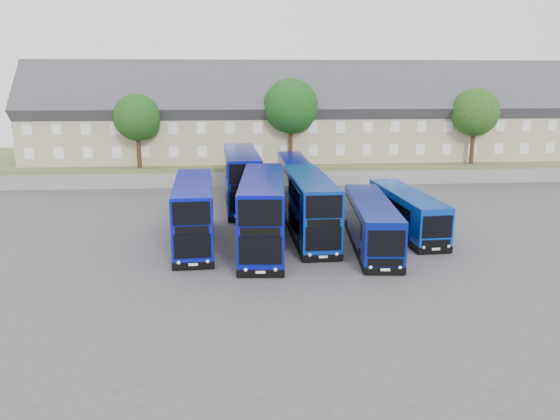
{
  "coord_description": "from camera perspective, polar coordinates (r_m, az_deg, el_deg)",
  "views": [
    {
      "loc": [
        -3.82,
        -32.89,
        11.14
      ],
      "look_at": [
        -0.86,
        4.02,
        2.2
      ],
      "focal_mm": 35.0,
      "sensor_mm": 36.0,
      "label": 1
    }
  ],
  "objects": [
    {
      "name": "dd_front_mid",
      "position": [
        36.46,
        -1.83,
        -0.36
      ],
      "size": [
        3.62,
        12.24,
        4.8
      ],
      "rotation": [
        0.0,
        0.0,
        -0.07
      ],
      "color": "#070D8D",
      "rests_on": "ground"
    },
    {
      "name": "dd_rear_right",
      "position": [
        50.52,
        1.49,
        3.1
      ],
      "size": [
        2.39,
        10.07,
        3.99
      ],
      "rotation": [
        0.0,
        0.0,
        0.01
      ],
      "color": "#070F91",
      "rests_on": "ground"
    },
    {
      "name": "dd_front_left",
      "position": [
        37.66,
        -8.98,
        -0.42
      ],
      "size": [
        3.09,
        11.09,
        4.36
      ],
      "rotation": [
        0.0,
        0.0,
        0.05
      ],
      "color": "#080E9F",
      "rests_on": "ground"
    },
    {
      "name": "tree_west",
      "position": [
        58.99,
        -14.56,
        9.17
      ],
      "size": [
        4.8,
        4.8,
        7.65
      ],
      "color": "#382314",
      "rests_on": "earth_bank"
    },
    {
      "name": "tree_far",
      "position": [
        72.5,
        21.93,
        9.92
      ],
      "size": [
        5.44,
        5.44,
        8.67
      ],
      "color": "#382314",
      "rests_on": "earth_bank"
    },
    {
      "name": "dd_rear_left",
      "position": [
        48.64,
        -4.03,
        3.2
      ],
      "size": [
        3.27,
        12.4,
        4.89
      ],
      "rotation": [
        0.0,
        0.0,
        0.04
      ],
      "color": "navy",
      "rests_on": "ground"
    },
    {
      "name": "tree_mid",
      "position": [
        58.87,
        1.26,
        10.58
      ],
      "size": [
        5.76,
        5.76,
        9.18
      ],
      "color": "#382314",
      "rests_on": "earth_bank"
    },
    {
      "name": "earth_bank",
      "position": [
        67.76,
        -1.3,
        4.97
      ],
      "size": [
        80.0,
        20.0,
        2.0
      ],
      "primitive_type": "cube",
      "color": "brown",
      "rests_on": "ground"
    },
    {
      "name": "dd_front_right",
      "position": [
        38.75,
        3.11,
        0.19
      ],
      "size": [
        2.83,
        11.23,
        4.44
      ],
      "rotation": [
        0.0,
        0.0,
        0.02
      ],
      "color": "navy",
      "rests_on": "ground"
    },
    {
      "name": "coach_east_a",
      "position": [
        37.34,
        9.48,
        -1.48
      ],
      "size": [
        3.51,
        11.82,
        3.19
      ],
      "rotation": [
        0.0,
        0.0,
        -0.09
      ],
      "color": "navy",
      "rests_on": "ground"
    },
    {
      "name": "terrace_row",
      "position": [
        63.81,
        4.34,
        9.45
      ],
      "size": [
        66.0,
        10.4,
        11.2
      ],
      "color": "tan",
      "rests_on": "earth_bank"
    },
    {
      "name": "tree_east",
      "position": [
        63.64,
        19.78,
        9.41
      ],
      "size": [
        5.12,
        5.12,
        8.16
      ],
      "color": "#382314",
      "rests_on": "earth_bank"
    },
    {
      "name": "retaining_wall",
      "position": [
        57.95,
        -0.73,
        3.25
      ],
      "size": [
        70.0,
        0.4,
        1.5
      ],
      "primitive_type": "cube",
      "color": "slate",
      "rests_on": "ground"
    },
    {
      "name": "ground",
      "position": [
        34.93,
        1.94,
        -5.03
      ],
      "size": [
        120.0,
        120.0,
        0.0
      ],
      "primitive_type": "plane",
      "color": "#444348",
      "rests_on": "ground"
    },
    {
      "name": "coach_east_b",
      "position": [
        41.41,
        13.03,
        -0.27
      ],
      "size": [
        2.99,
        11.21,
        3.03
      ],
      "rotation": [
        0.0,
        0.0,
        0.06
      ],
      "color": "#08369F",
      "rests_on": "ground"
    }
  ]
}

